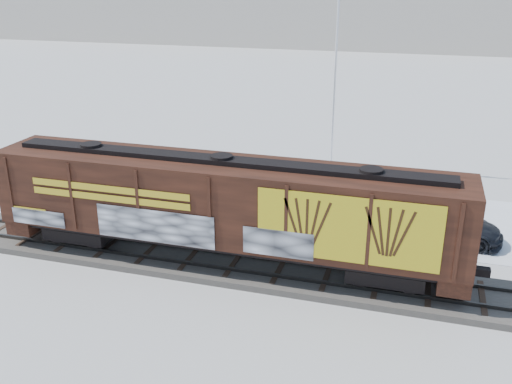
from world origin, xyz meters
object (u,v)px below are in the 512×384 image
(hopper_railcar, at_px, (223,204))
(car_dark, at_px, (443,224))
(car_white, at_px, (279,193))
(flagpole, at_px, (336,100))
(car_silver, at_px, (245,199))

(hopper_railcar, bearing_deg, car_dark, 31.45)
(hopper_railcar, relative_size, car_white, 4.52)
(flagpole, xyz_separation_m, car_white, (-1.89, -6.39, -3.93))
(hopper_railcar, relative_size, car_dark, 3.65)
(car_dark, bearing_deg, flagpole, 43.89)
(hopper_railcar, xyz_separation_m, car_dark, (9.02, 5.52, -2.13))
(car_silver, distance_m, car_dark, 9.89)
(flagpole, xyz_separation_m, car_silver, (-3.28, -8.13, -3.81))
(car_white, bearing_deg, car_silver, 121.33)
(flagpole, bearing_deg, car_silver, -111.98)
(flagpole, bearing_deg, hopper_railcar, -99.88)
(flagpole, relative_size, car_white, 2.84)
(car_silver, height_order, car_dark, car_silver)
(flagpole, relative_size, car_silver, 2.52)
(hopper_railcar, relative_size, car_silver, 4.01)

